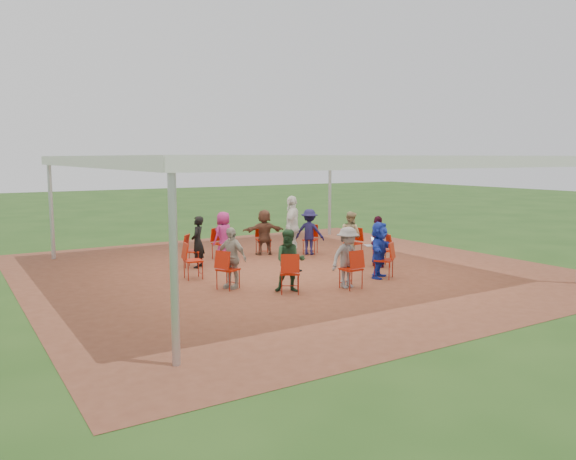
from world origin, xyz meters
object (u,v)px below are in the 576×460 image
chair_3 (263,240)px  person_seated_0 (378,242)px  person_seated_7 (290,261)px  chair_5 (194,251)px  person_seated_2 (309,232)px  chair_2 (310,240)px  chair_4 (221,244)px  chair_8 (290,273)px  person_seated_5 (198,242)px  chair_7 (228,270)px  laptop (372,243)px  chair_6 (193,261)px  person_seated_8 (348,257)px  person_seated_4 (224,235)px  standing_person (292,227)px  chair_1 (353,243)px  person_seated_1 (350,235)px  person_seated_9 (379,250)px  person_seated_6 (231,258)px  cable_coil (297,271)px  person_seated_3 (264,232)px  chair_0 (382,251)px  chair_10 (384,260)px  chair_9 (351,269)px

chair_3 → person_seated_0: 3.81m
person_seated_7 → person_seated_0: bearing=49.1°
chair_5 → person_seated_2: size_ratio=0.64×
chair_2 → person_seated_2: (-0.09, -0.08, 0.25)m
chair_3 → chair_4: bearing=16.4°
chair_8 → person_seated_5: size_ratio=0.64×
chair_4 → chair_5: (-1.20, -0.82, 0.00)m
chair_7 → laptop: 4.44m
chair_6 → chair_4: bearing=147.3°
chair_7 → person_seated_8: 2.73m
person_seated_4 → standing_person: standing_person is taller
chair_1 → person_seated_1: 0.28m
standing_person → chair_5: bearing=-47.3°
chair_4 → person_seated_9: (2.19, -4.47, 0.25)m
chair_2 → person_seated_9: 3.81m
person_seated_6 → cable_coil: 2.54m
person_seated_3 → standing_person: size_ratio=0.76×
chair_1 → person_seated_8: bearing=129.7°
chair_1 → person_seated_5: size_ratio=0.64×
chair_4 → person_seated_1: 3.81m
chair_0 → person_seated_4: 4.58m
chair_1 → person_seated_8: size_ratio=0.64×
chair_5 → chair_10: size_ratio=1.00×
chair_4 → chair_7: size_ratio=1.00×
chair_5 → chair_10: 5.10m
person_seated_6 → person_seated_1: bearing=81.8°
chair_0 → chair_1: 1.45m
chair_1 → standing_person: size_ratio=0.49×
person_seated_2 → chair_4: bearing=30.6°
chair_2 → cable_coil: (-1.79, -2.01, -0.43)m
chair_9 → person_seated_2: (1.73, 4.24, 0.25)m
chair_3 → person_seated_7: (-1.91, -4.60, 0.25)m
chair_10 → laptop: size_ratio=2.12×
person_seated_8 → chair_9: bearing=-90.0°
chair_2 → person_seated_5: 3.81m
chair_2 → person_seated_4: size_ratio=0.64×
chair_3 → standing_person: size_ratio=0.49×
chair_9 → person_seated_2: person_seated_2 is taller
chair_2 → person_seated_8: size_ratio=0.64×
person_seated_4 → person_seated_5: bearing=16.4°
chair_3 → person_seated_1: (1.77, -2.07, 0.25)m
standing_person → person_seated_7: bearing=12.8°
person_seated_8 → chair_7: bearing=149.4°
person_seated_1 → laptop: (-0.30, -1.31, -0.04)m
chair_1 → chair_6: size_ratio=1.00×
chair_6 → chair_0: bearing=81.8°
chair_0 → chair_10: bearing=163.6°
chair_1 → chair_0: bearing=163.6°
chair_3 → person_seated_4: person_seated_4 is taller
chair_4 → person_seated_8: 4.99m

